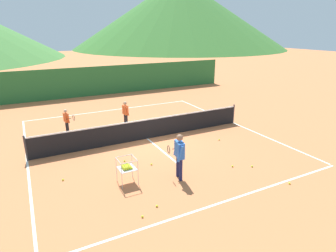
# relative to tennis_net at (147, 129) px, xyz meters

# --- Properties ---
(ground_plane) EXTENTS (120.00, 120.00, 0.00)m
(ground_plane) POSITION_rel_tennis_net_xyz_m (0.00, 0.00, -0.50)
(ground_plane) COLOR #C67042
(line_baseline_near) EXTENTS (10.35, 0.08, 0.01)m
(line_baseline_near) POSITION_rel_tennis_net_xyz_m (0.00, -5.83, -0.50)
(line_baseline_near) COLOR white
(line_baseline_near) RESTS_ON ground
(line_baseline_far) EXTENTS (10.35, 0.08, 0.01)m
(line_baseline_far) POSITION_rel_tennis_net_xyz_m (0.00, 5.62, -0.50)
(line_baseline_far) COLOR white
(line_baseline_far) RESTS_ON ground
(line_sideline_west) EXTENTS (0.08, 11.45, 0.01)m
(line_sideline_west) POSITION_rel_tennis_net_xyz_m (-5.18, 0.00, -0.50)
(line_sideline_west) COLOR white
(line_sideline_west) RESTS_ON ground
(line_sideline_east) EXTENTS (0.08, 11.45, 0.01)m
(line_sideline_east) POSITION_rel_tennis_net_xyz_m (5.18, 0.00, -0.50)
(line_sideline_east) COLOR white
(line_sideline_east) RESTS_ON ground
(line_service_center) EXTENTS (0.08, 6.26, 0.01)m
(line_service_center) POSITION_rel_tennis_net_xyz_m (0.00, 0.00, -0.50)
(line_service_center) COLOR white
(line_service_center) RESTS_ON ground
(tennis_net) EXTENTS (10.38, 0.08, 1.05)m
(tennis_net) POSITION_rel_tennis_net_xyz_m (0.00, 0.00, 0.00)
(tennis_net) COLOR #333338
(tennis_net) RESTS_ON ground
(instructor) EXTENTS (0.44, 0.80, 1.63)m
(instructor) POSITION_rel_tennis_net_xyz_m (-0.51, -3.95, 0.48)
(instructor) COLOR #191E4C
(instructor) RESTS_ON ground
(student_0) EXTENTS (0.48, 0.57, 1.25)m
(student_0) POSITION_rel_tennis_net_xyz_m (-3.23, 2.45, 0.25)
(student_0) COLOR black
(student_0) RESTS_ON ground
(student_1) EXTENTS (0.24, 0.55, 1.37)m
(student_1) POSITION_rel_tennis_net_xyz_m (-0.30, 2.15, 0.32)
(student_1) COLOR black
(student_1) RESTS_ON ground
(ball_cart) EXTENTS (0.58, 0.58, 0.90)m
(ball_cart) POSITION_rel_tennis_net_xyz_m (-2.22, -3.44, 0.10)
(ball_cart) COLOR #B7B7BC
(ball_cart) RESTS_ON ground
(tennis_ball_0) EXTENTS (0.07, 0.07, 0.07)m
(tennis_ball_0) POSITION_rel_tennis_net_xyz_m (2.59, -6.02, -0.47)
(tennis_ball_0) COLOR yellow
(tennis_ball_0) RESTS_ON ground
(tennis_ball_1) EXTENTS (0.07, 0.07, 0.07)m
(tennis_ball_1) POSITION_rel_tennis_net_xyz_m (-2.48, -5.39, -0.47)
(tennis_ball_1) COLOR yellow
(tennis_ball_1) RESTS_ON ground
(tennis_ball_2) EXTENTS (0.07, 0.07, 0.07)m
(tennis_ball_2) POSITION_rel_tennis_net_xyz_m (-1.91, -5.13, -0.47)
(tennis_ball_2) COLOR yellow
(tennis_ball_2) RESTS_ON ground
(tennis_ball_3) EXTENTS (0.07, 0.07, 0.07)m
(tennis_ball_3) POSITION_rel_tennis_net_xyz_m (-1.77, -1.85, -0.47)
(tennis_ball_3) COLOR yellow
(tennis_ball_3) RESTS_ON ground
(tennis_ball_4) EXTENTS (0.07, 0.07, 0.07)m
(tennis_ball_4) POSITION_rel_tennis_net_xyz_m (2.90, -1.74, -0.47)
(tennis_ball_4) COLOR yellow
(tennis_ball_4) RESTS_ON ground
(tennis_ball_5) EXTENTS (0.07, 0.07, 0.07)m
(tennis_ball_5) POSITION_rel_tennis_net_xyz_m (2.35, -4.50, -0.47)
(tennis_ball_5) COLOR yellow
(tennis_ball_5) RESTS_ON ground
(tennis_ball_6) EXTENTS (0.07, 0.07, 0.07)m
(tennis_ball_6) POSITION_rel_tennis_net_xyz_m (1.71, -4.15, -0.47)
(tennis_ball_6) COLOR yellow
(tennis_ball_6) RESTS_ON ground
(tennis_ball_7) EXTENTS (0.07, 0.07, 0.07)m
(tennis_ball_7) POSITION_rel_tennis_net_xyz_m (-0.95, -2.60, -0.47)
(tennis_ball_7) COLOR yellow
(tennis_ball_7) RESTS_ON ground
(tennis_ball_8) EXTENTS (0.07, 0.07, 0.07)m
(tennis_ball_8) POSITION_rel_tennis_net_xyz_m (-4.14, -2.28, -0.47)
(tennis_ball_8) COLOR yellow
(tennis_ball_8) RESTS_ON ground
(tennis_ball_9) EXTENTS (0.07, 0.07, 0.07)m
(tennis_ball_9) POSITION_rel_tennis_net_xyz_m (0.94, -1.54, -0.47)
(tennis_ball_9) COLOR yellow
(tennis_ball_9) RESTS_ON ground
(windscreen_fence) EXTENTS (22.78, 0.08, 2.23)m
(windscreen_fence) POSITION_rel_tennis_net_xyz_m (0.00, 10.31, 0.61)
(windscreen_fence) COLOR #286B33
(windscreen_fence) RESTS_ON ground
(hill_2) EXTENTS (54.94, 54.94, 17.27)m
(hill_2) POSITION_rel_tennis_net_xyz_m (33.92, 57.32, 8.13)
(hill_2) COLOR #38702D
(hill_2) RESTS_ON ground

